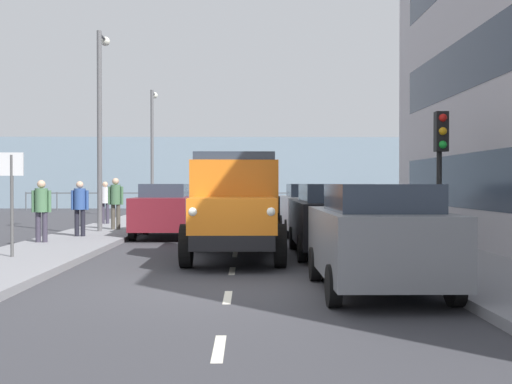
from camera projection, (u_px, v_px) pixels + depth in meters
ground_plane at (239, 233)px, 21.90m from camera, size 80.00×80.00×0.00m
sidewalk_left at (370, 231)px, 21.97m from camera, size 2.56×39.08×0.15m
sidewalk_right at (107, 231)px, 21.84m from camera, size 2.56×39.08×0.15m
road_centreline_markings at (238, 236)px, 20.52m from camera, size 0.12×33.88×0.01m
sea_horizon at (243, 173)px, 44.41m from camera, size 80.00×0.80×5.00m
seawall_railing at (243, 196)px, 40.83m from camera, size 28.08×0.08×1.20m
truck_vintage_orange at (234, 208)px, 14.22m from camera, size 2.17×5.64×2.43m
car_grey_kerbside_near at (377, 236)px, 9.96m from camera, size 1.89×3.87×1.72m
car_black_kerbside_1 at (333, 218)px, 15.16m from camera, size 1.89×4.34×1.72m
car_white_kerbside_2 at (308, 208)px, 21.11m from camera, size 1.76×4.44×1.72m
car_maroon_oppositeside_0 at (165, 210)px, 20.27m from camera, size 1.80×4.01×1.72m
pedestrian_in_dark_coat at (41, 206)px, 16.95m from camera, size 0.53×0.34×1.68m
pedestrian_couple_a at (80, 204)px, 18.88m from camera, size 0.53×0.34×1.65m
pedestrian_strolling at (116, 199)px, 21.72m from camera, size 0.53×0.34×1.78m
pedestrian_by_lamp at (105, 199)px, 24.86m from camera, size 0.53×0.34×1.66m
traffic_light_near at (441, 151)px, 14.20m from camera, size 0.28×0.41×3.20m
lamp_post_promenade at (101, 113)px, 21.03m from camera, size 0.32×1.14×6.66m
lamp_post_far at (153, 140)px, 32.12m from camera, size 0.32×1.14×6.35m
street_sign at (12, 186)px, 13.57m from camera, size 0.50×0.07×2.25m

